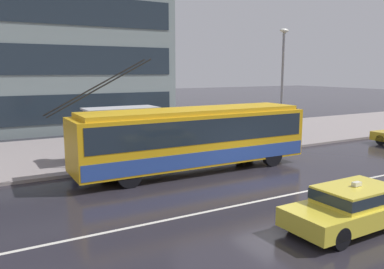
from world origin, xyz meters
The scene contains 9 objects.
ground_plane centered at (0.00, 0.00, 0.00)m, with size 160.00×160.00×0.00m, color #27242C.
sidewalk_slab centered at (0.00, 10.31, 0.07)m, with size 80.00×10.00×0.14m, color gray.
lane_centre_line centered at (0.00, -1.20, 0.00)m, with size 72.00×0.14×0.01m, color silver.
trolleybus centered at (-1.53, 3.70, 1.60)m, with size 12.07×2.56×5.12m.
taxi_oncoming_near centered at (-0.77, -4.43, 0.70)m, with size 4.32×1.85×1.39m.
bus_shelter centered at (-3.97, 7.01, 2.13)m, with size 3.63×1.66×2.68m.
pedestrian_at_shelter centered at (-6.11, 8.01, 1.70)m, with size 0.95×0.95×2.02m.
pedestrian_approaching_curb centered at (-1.49, 7.95, 1.80)m, with size 1.50×1.50×2.03m.
street_lamp centered at (5.73, 5.92, 4.20)m, with size 0.60×0.32×6.90m.
Camera 1 is at (-10.27, -11.66, 4.62)m, focal length 36.29 mm.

